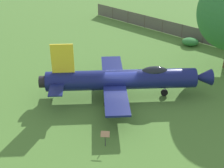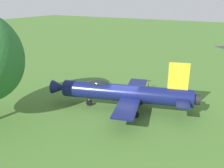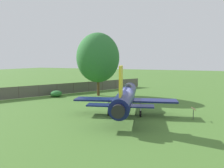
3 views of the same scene
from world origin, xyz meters
TOP-DOWN VIEW (x-y plane):
  - ground_plane at (0.00, 0.00)m, footprint 200.00×200.00m
  - display_jet at (-0.35, -0.10)m, footprint 14.14×10.08m
  - info_plaque at (-0.19, 6.48)m, footprint 0.65×0.49m

SIDE VIEW (x-z plane):
  - ground_plane at x=0.00m, z-range 0.00..0.00m
  - info_plaque at x=-0.19m, z-range 0.28..1.43m
  - display_jet at x=-0.35m, z-range -0.75..4.21m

